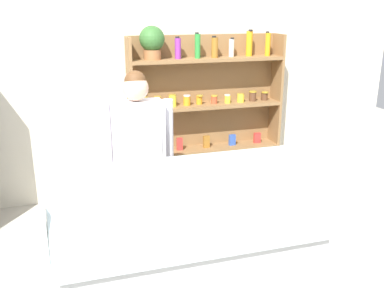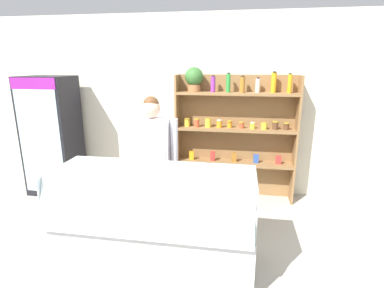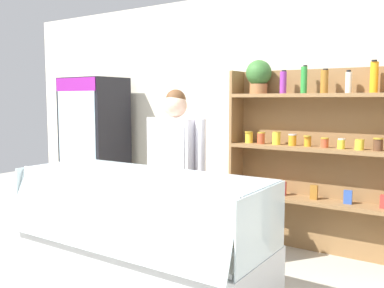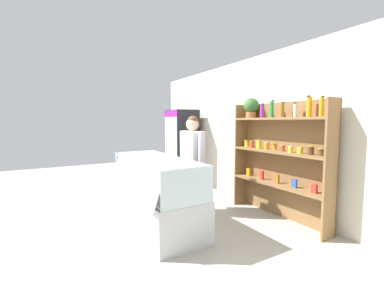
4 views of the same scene
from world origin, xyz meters
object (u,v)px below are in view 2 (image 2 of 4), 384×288
at_px(drinks_fridge, 52,136).
at_px(deli_display_case, 154,236).
at_px(shelving_unit, 231,127).
at_px(shop_clerk, 152,152).

height_order(drinks_fridge, deli_display_case, drinks_fridge).
bearing_deg(shelving_unit, deli_display_case, -110.42).
relative_size(shelving_unit, shop_clerk, 1.19).
height_order(shelving_unit, deli_display_case, shelving_unit).
relative_size(shelving_unit, deli_display_case, 1.00).
height_order(deli_display_case, shop_clerk, shop_clerk).
distance_m(deli_display_case, shop_clerk, 1.01).
relative_size(drinks_fridge, shelving_unit, 0.93).
relative_size(drinks_fridge, shop_clerk, 1.11).
bearing_deg(drinks_fridge, shop_clerk, -22.98).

